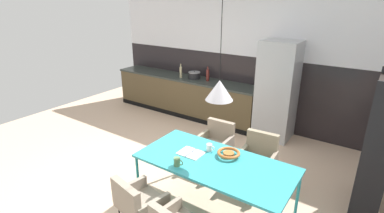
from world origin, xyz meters
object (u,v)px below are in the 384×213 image
object	(u,v)px
bottle_spice_small	(181,72)
fruit_bowl	(229,153)
dining_table	(215,164)
mug_white_ceramic	(177,162)
bottle_wine_green	(208,75)
refrigerator_column	(277,91)
mug_short_terracotta	(210,147)
armchair_by_stool	(217,139)
cooking_pot	(194,75)
pendant_lamp_over_table_near	(219,90)
open_book	(191,153)
armchair_far_side	(136,201)
armchair_facing_counter	(259,155)
open_shelf_unit	(379,142)

from	to	relation	value
bottle_spice_small	fruit_bowl	bearing A→B (deg)	-43.18
dining_table	mug_white_ceramic	distance (m)	0.47
bottle_wine_green	fruit_bowl	bearing A→B (deg)	-53.23
refrigerator_column	mug_short_terracotta	size ratio (longest dim) A/B	15.99
refrigerator_column	armchair_by_stool	xyz separation A→B (m)	(-0.35, -1.62, -0.45)
cooking_pot	pendant_lamp_over_table_near	world-z (taller)	pendant_lamp_over_table_near
fruit_bowl	open_book	xyz separation A→B (m)	(-0.43, -0.21, -0.04)
armchair_far_side	cooking_pot	xyz separation A→B (m)	(-1.56, 3.43, 0.46)
mug_short_terracotta	bottle_spice_small	distance (m)	3.18
refrigerator_column	armchair_by_stool	size ratio (longest dim) A/B	2.44
armchair_facing_counter	mug_white_ceramic	bearing A→B (deg)	61.76
fruit_bowl	open_shelf_unit	distance (m)	1.82
armchair_far_side	open_book	xyz separation A→B (m)	(0.14, 0.85, 0.24)
dining_table	armchair_facing_counter	size ratio (longest dim) A/B	2.37
dining_table	bottle_spice_small	xyz separation A→B (m)	(-2.37, 2.50, 0.32)
refrigerator_column	dining_table	distance (m)	2.59
open_shelf_unit	pendant_lamp_over_table_near	bearing A→B (deg)	-53.86
dining_table	armchair_far_side	world-z (taller)	armchair_far_side
fruit_bowl	mug_white_ceramic	bearing A→B (deg)	-126.61
refrigerator_column	fruit_bowl	world-z (taller)	refrigerator_column
dining_table	cooking_pot	distance (m)	3.31
armchair_by_stool	pendant_lamp_over_table_near	xyz separation A→B (m)	(0.51, -0.91, 1.14)
armchair_facing_counter	armchair_by_stool	world-z (taller)	armchair_facing_counter
armchair_far_side	open_book	bearing A→B (deg)	92.01
armchair_by_stool	open_book	size ratio (longest dim) A/B	2.56
bottle_spice_small	pendant_lamp_over_table_near	world-z (taller)	pendant_lamp_over_table_near
armchair_by_stool	pendant_lamp_over_table_near	bearing A→B (deg)	118.30
cooking_pot	open_shelf_unit	size ratio (longest dim) A/B	0.14
open_book	bottle_spice_small	world-z (taller)	bottle_spice_small
mug_short_terracotta	armchair_facing_counter	bearing A→B (deg)	58.83
armchair_by_stool	bottle_wine_green	size ratio (longest dim) A/B	2.45
refrigerator_column	open_shelf_unit	xyz separation A→B (m)	(1.74, -1.37, 0.02)
open_shelf_unit	pendant_lamp_over_table_near	xyz separation A→B (m)	(-1.58, -1.16, 0.68)
armchair_by_stool	bottle_spice_small	size ratio (longest dim) A/B	2.47
dining_table	open_shelf_unit	bearing A→B (deg)	37.21
cooking_pot	pendant_lamp_over_table_near	distance (m)	3.33
fruit_bowl	bottle_wine_green	world-z (taller)	bottle_wine_green
dining_table	mug_white_ceramic	bearing A→B (deg)	-134.34
open_book	cooking_pot	distance (m)	3.10
mug_short_terracotta	fruit_bowl	bearing A→B (deg)	3.34
refrigerator_column	mug_white_ceramic	xyz separation A→B (m)	(-0.16, -2.90, -0.15)
dining_table	mug_short_terracotta	bearing A→B (deg)	135.75
refrigerator_column	armchair_far_side	xyz separation A→B (m)	(-0.33, -3.43, -0.43)
refrigerator_column	dining_table	world-z (taller)	refrigerator_column
open_book	pendant_lamp_over_table_near	bearing A→B (deg)	8.13
pendant_lamp_over_table_near	armchair_far_side	bearing A→B (deg)	-118.50
open_book	armchair_far_side	bearing A→B (deg)	-99.20
mug_white_ceramic	mug_short_terracotta	bearing A→B (deg)	76.12
mug_white_ceramic	mug_short_terracotta	distance (m)	0.53
refrigerator_column	cooking_pot	world-z (taller)	refrigerator_column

